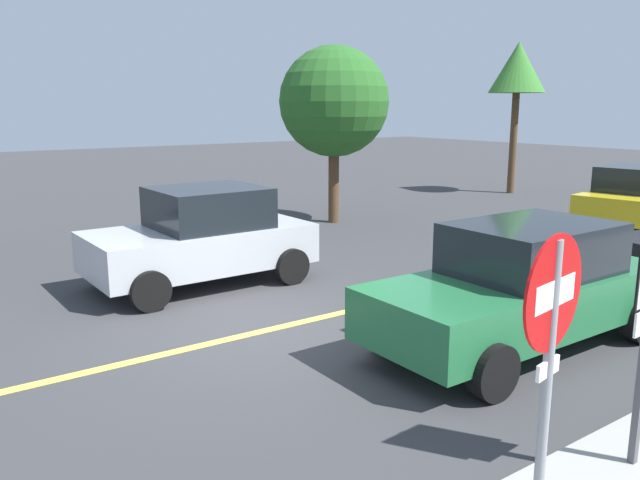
% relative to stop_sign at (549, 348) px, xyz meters
% --- Properties ---
extents(ground_plane, '(80.00, 80.00, 0.00)m').
position_rel_stop_sign_xyz_m(ground_plane, '(0.98, 5.07, -1.60)').
color(ground_plane, '#38383A').
extents(lane_marking_centre, '(28.00, 0.16, 0.01)m').
position_rel_stop_sign_xyz_m(lane_marking_centre, '(3.98, 5.07, -1.59)').
color(lane_marking_centre, '#E0D14C').
extents(stop_sign, '(0.75, 0.15, 2.34)m').
position_rel_stop_sign_xyz_m(stop_sign, '(0.00, 0.00, 0.00)').
color(stop_sign, gray).
rests_on(stop_sign, ground_plane).
extents(car_silver_mid_road, '(3.83, 2.14, 1.70)m').
position_rel_stop_sign_xyz_m(car_silver_mid_road, '(1.25, 7.83, -0.75)').
color(car_silver_mid_road, '#B7BABF').
rests_on(car_silver_mid_road, ground_plane).
extents(car_green_near_curb, '(4.36, 1.94, 1.62)m').
position_rel_stop_sign_xyz_m(car_green_near_curb, '(3.33, 2.68, -0.78)').
color(car_green_near_curb, '#236B3D').
rests_on(car_green_near_curb, ground_plane).
extents(car_yellow_far_lane, '(4.53, 2.58, 1.58)m').
position_rel_stop_sign_xyz_m(car_yellow_far_lane, '(12.76, 6.22, -0.80)').
color(car_yellow_far_lane, gold).
rests_on(car_yellow_far_lane, ground_plane).
extents(tree_centre_verge, '(2.86, 2.86, 4.62)m').
position_rel_stop_sign_xyz_m(tree_centre_verge, '(6.71, 11.30, 1.58)').
color(tree_centre_verge, '#513823').
rests_on(tree_centre_verge, ground_plane).
extents(tree_right_verge, '(1.94, 1.94, 5.24)m').
position_rel_stop_sign_xyz_m(tree_right_verge, '(15.37, 12.29, 2.69)').
color(tree_right_verge, '#513823').
rests_on(tree_right_verge, ground_plane).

